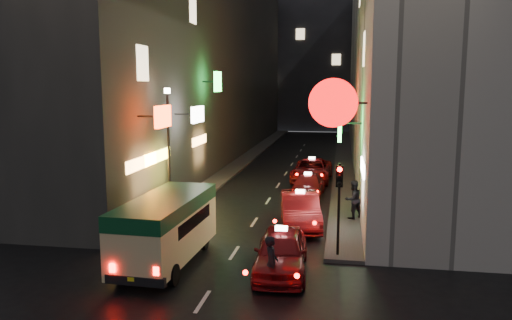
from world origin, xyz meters
The scene contains 14 objects.
building_left centered at (-8.00, 33.99, 9.00)m, with size 7.39×52.00×18.00m.
building_right centered at (8.00, 33.99, 9.00)m, with size 8.31×52.00×18.00m.
building_far centered at (0.00, 66.00, 11.00)m, with size 30.00×10.00×22.00m, color #37373D.
sidewalk_left centered at (-4.25, 34.00, 0.07)m, with size 1.50×52.00×0.15m, color #43413E.
sidewalk_right centered at (4.25, 34.00, 0.07)m, with size 1.50×52.00×0.15m, color #43413E.
minibus centered at (-2.16, 6.88, 1.58)m, with size 2.26×5.89×2.51m.
taxi_near centered at (2.06, 6.79, 0.88)m, with size 2.58×5.66×1.93m.
taxi_second centered at (2.22, 12.61, 0.92)m, with size 3.23×6.10×2.02m.
taxi_third centered at (2.13, 19.01, 0.75)m, with size 2.14×4.82×1.68m.
taxi_far centered at (2.07, 23.81, 0.89)m, with size 2.50×5.65×1.94m.
pedestrian_crossing centered at (1.94, 5.19, 1.02)m, with size 0.67×0.43×2.04m, color black.
pedestrian_sidewalk centered at (4.66, 13.98, 1.20)m, with size 0.79×0.49×2.10m, color black.
traffic_light centered at (4.00, 8.47, 2.69)m, with size 0.26×0.43×3.50m.
lamp_post centered at (-4.20, 13.00, 3.72)m, with size 0.28×0.28×6.22m.
Camera 1 is at (4.05, -9.85, 6.52)m, focal length 35.00 mm.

